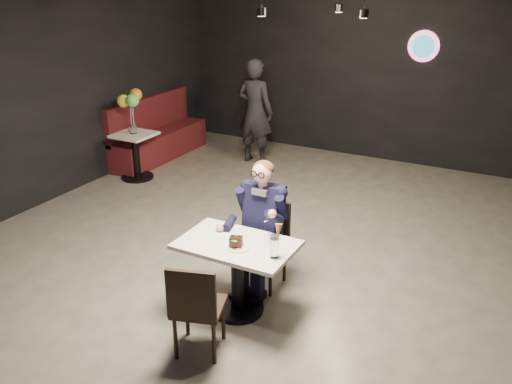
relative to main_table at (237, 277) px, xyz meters
The scene contains 16 objects.
floor 0.91m from the main_table, 112.67° to the left, with size 9.00×9.00×0.00m, color gray.
wall_sign 5.50m from the main_table, 84.74° to the left, with size 0.50×0.06×0.50m, color pink, non-canonical shape.
main_table is the anchor object (origin of this frame).
chair_far 0.56m from the main_table, 90.00° to the left, with size 0.42×0.46×0.92m, color black.
chair_near 0.67m from the main_table, 90.00° to the right, with size 0.42×0.46×0.92m, color black.
seated_man 0.65m from the main_table, 90.00° to the left, with size 0.60×0.80×1.44m, color black.
dessert_plate 0.39m from the main_table, 50.56° to the right, with size 0.22×0.22×0.01m, color white.
cake_slice 0.44m from the main_table, 64.68° to the right, with size 0.12×0.10×0.08m, color black.
mint_leaf 0.49m from the main_table, 69.25° to the right, with size 0.06×0.04×0.01m, color #297F2D.
sundae_glass 0.64m from the main_table, 10.38° to the right, with size 0.08×0.08×0.19m, color silver.
wafer_cone 0.77m from the main_table, ahead, with size 0.07×0.07×0.14m, color tan.
booth_bench 4.96m from the main_table, 136.00° to the left, with size 0.54×2.17×1.08m, color #4F111E.
side_table 4.08m from the main_table, 143.18° to the left, with size 0.59×0.59×0.73m, color white.
balloon_vase 4.11m from the main_table, 143.18° to the left, with size 0.10×0.10×0.15m, color silver.
balloon_bunch 4.16m from the main_table, 143.18° to the left, with size 0.36×0.36×0.60m, color yellow.
passerby 4.55m from the main_table, 115.83° to the left, with size 0.66×0.43×1.80m, color black.
Camera 1 is at (2.60, -4.69, 3.13)m, focal length 38.00 mm.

